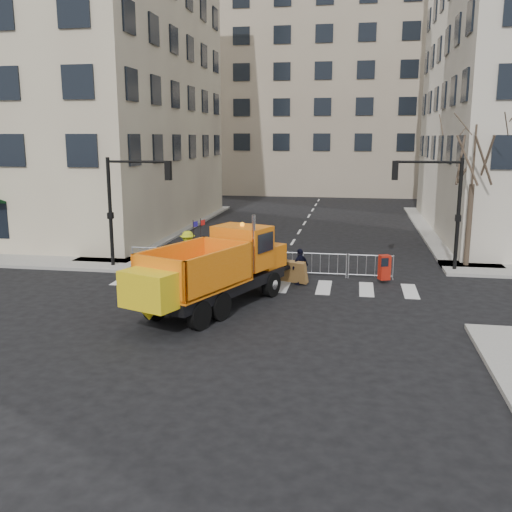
% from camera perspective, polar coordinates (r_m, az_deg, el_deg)
% --- Properties ---
extents(ground, '(120.00, 120.00, 0.00)m').
position_cam_1_polar(ground, '(19.77, -1.43, -6.91)').
color(ground, black).
rests_on(ground, ground).
extents(sidewalk_back, '(64.00, 5.00, 0.15)m').
position_cam_1_polar(sidewalk_back, '(27.82, 2.01, -1.21)').
color(sidewalk_back, gray).
rests_on(sidewalk_back, ground).
extents(building_left, '(24.00, 22.00, 26.00)m').
position_cam_1_polar(building_left, '(45.57, -22.92, 19.34)').
color(building_left, tan).
rests_on(building_left, ground).
extents(building_far, '(30.00, 18.00, 24.00)m').
position_cam_1_polar(building_far, '(70.67, 7.18, 16.33)').
color(building_far, gray).
rests_on(building_far, ground).
extents(traffic_light_left, '(0.18, 0.18, 5.40)m').
position_cam_1_polar(traffic_light_left, '(28.61, -14.36, 4.13)').
color(traffic_light_left, black).
rests_on(traffic_light_left, ground).
extents(traffic_light_right, '(0.18, 0.18, 5.40)m').
position_cam_1_polar(traffic_light_right, '(28.49, 19.57, 3.79)').
color(traffic_light_right, black).
rests_on(traffic_light_right, ground).
extents(crowd_barriers, '(12.60, 0.60, 1.10)m').
position_cam_1_polar(crowd_barriers, '(26.96, 0.18, -0.59)').
color(crowd_barriers, '#9EA0A5').
rests_on(crowd_barriers, ground).
extents(street_tree, '(3.00, 3.00, 7.50)m').
position_cam_1_polar(street_tree, '(29.48, 20.74, 6.01)').
color(street_tree, '#382B21').
rests_on(street_tree, ground).
extents(plow_truck, '(5.56, 9.24, 3.49)m').
position_cam_1_polar(plow_truck, '(21.20, -4.26, -1.28)').
color(plow_truck, black).
rests_on(plow_truck, ground).
extents(cop_a, '(0.72, 0.51, 1.88)m').
position_cam_1_polar(cop_a, '(26.17, 1.11, -0.10)').
color(cop_a, black).
rests_on(cop_a, ground).
extents(cop_b, '(0.95, 0.86, 1.62)m').
position_cam_1_polar(cop_b, '(26.25, 1.01, -0.36)').
color(cop_b, black).
rests_on(cop_b, ground).
extents(cop_c, '(0.88, 0.99, 1.61)m').
position_cam_1_polar(cop_c, '(24.90, 4.45, -1.07)').
color(cop_c, black).
rests_on(cop_c, ground).
extents(worker, '(1.42, 1.14, 1.92)m').
position_cam_1_polar(worker, '(26.81, -6.82, 0.48)').
color(worker, '#B9C417').
rests_on(worker, sidewalk_back).
extents(newspaper_box, '(0.57, 0.54, 1.10)m').
position_cam_1_polar(newspaper_box, '(25.79, 12.72, -1.12)').
color(newspaper_box, '#A1190C').
rests_on(newspaper_box, sidewalk_back).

